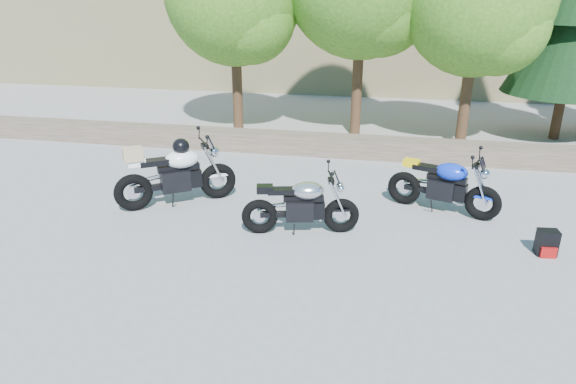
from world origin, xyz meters
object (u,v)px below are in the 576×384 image
object	(u,v)px
white_bike	(175,173)
backpack	(547,243)
blue_bike	(444,186)
silver_bike	(301,206)

from	to	relation	value
white_bike	backpack	size ratio (longest dim) A/B	4.95
blue_bike	backpack	world-z (taller)	blue_bike
silver_bike	backpack	world-z (taller)	silver_bike
white_bike	silver_bike	bearing A→B (deg)	-50.21
silver_bike	blue_bike	bearing A→B (deg)	16.89
blue_bike	backpack	xyz separation A→B (m)	(1.46, -1.39, -0.31)
white_bike	backpack	bearing A→B (deg)	-40.60
blue_bike	backpack	bearing A→B (deg)	-23.96
silver_bike	white_bike	bearing A→B (deg)	150.62
white_bike	backpack	xyz separation A→B (m)	(6.38, -0.76, -0.43)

